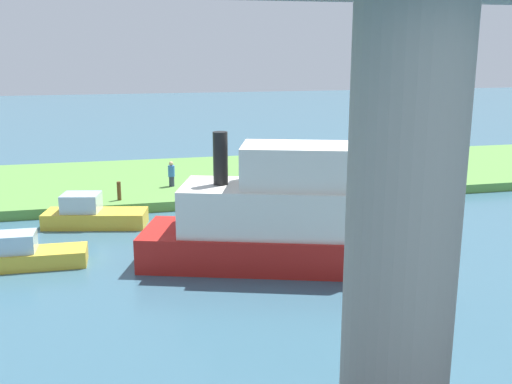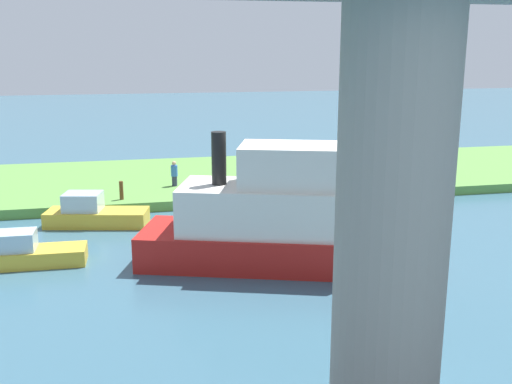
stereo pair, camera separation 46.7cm
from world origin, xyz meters
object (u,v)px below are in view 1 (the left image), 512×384
object	(u,v)px
person_on_bank	(171,174)
motorboat_red	(92,215)
bridge_pylon	(403,217)
pontoon_yellow	(283,217)
mooring_post	(119,191)
riverboat_paddlewheel	(28,254)

from	to	relation	value
person_on_bank	motorboat_red	distance (m)	6.57
person_on_bank	motorboat_red	xyz separation A→B (m)	(4.08, 5.11, -0.66)
bridge_pylon	pontoon_yellow	xyz separation A→B (m)	(-0.02, -9.38, -2.61)
mooring_post	motorboat_red	xyz separation A→B (m)	(1.24, 2.60, -0.43)
mooring_post	riverboat_paddlewheel	size ratio (longest dim) A/B	0.24
person_on_bank	motorboat_red	size ratio (longest dim) A/B	0.29
motorboat_red	pontoon_yellow	bearing A→B (deg)	136.63
person_on_bank	riverboat_paddlewheel	size ratio (longest dim) A/B	0.35
motorboat_red	person_on_bank	bearing A→B (deg)	-128.65
bridge_pylon	riverboat_paddlewheel	world-z (taller)	bridge_pylon
pontoon_yellow	mooring_post	bearing A→B (deg)	-57.86
pontoon_yellow	riverboat_paddlewheel	xyz separation A→B (m)	(9.24, -1.89, -1.37)
pontoon_yellow	riverboat_paddlewheel	world-z (taller)	pontoon_yellow
person_on_bank	bridge_pylon	bearing A→B (deg)	98.02
mooring_post	riverboat_paddlewheel	distance (m)	8.17
mooring_post	pontoon_yellow	world-z (taller)	pontoon_yellow
pontoon_yellow	motorboat_red	size ratio (longest dim) A/B	2.14
person_on_bank	mooring_post	world-z (taller)	person_on_bank
bridge_pylon	riverboat_paddlewheel	size ratio (longest dim) A/B	2.24
motorboat_red	riverboat_paddlewheel	world-z (taller)	motorboat_red
mooring_post	bridge_pylon	bearing A→B (deg)	107.32
bridge_pylon	pontoon_yellow	bearing A→B (deg)	-90.11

